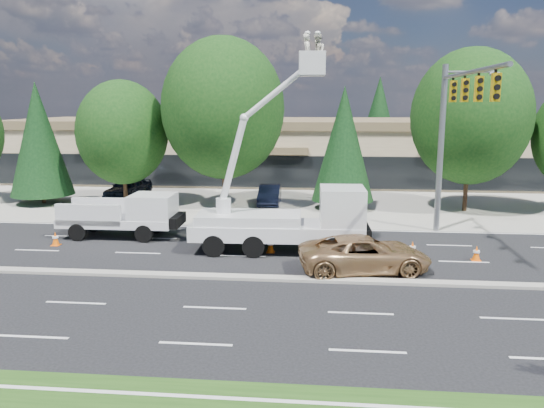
# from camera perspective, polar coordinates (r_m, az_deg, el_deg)

# --- Properties ---
(ground) EXTENTS (140.00, 140.00, 0.00)m
(ground) POSITION_cam_1_polar(r_m,az_deg,el_deg) (21.72, -4.49, -7.97)
(ground) COLOR black
(ground) RESTS_ON ground
(concrete_apron) EXTENTS (140.00, 22.00, 0.01)m
(concrete_apron) POSITION_cam_1_polar(r_m,az_deg,el_deg) (41.01, 0.29, 1.00)
(concrete_apron) COLOR gray
(concrete_apron) RESTS_ON ground
(road_median) EXTENTS (120.00, 0.55, 0.12)m
(road_median) POSITION_cam_1_polar(r_m,az_deg,el_deg) (21.70, -4.49, -7.82)
(road_median) COLOR gray
(road_median) RESTS_ON ground
(strip_mall) EXTENTS (50.40, 15.40, 5.50)m
(strip_mall) POSITION_cam_1_polar(r_m,az_deg,el_deg) (50.53, 1.32, 6.07)
(strip_mall) COLOR tan
(strip_mall) RESTS_ON ground
(tree_front_b) EXTENTS (4.29, 4.29, 8.46)m
(tree_front_b) POSITION_cam_1_polar(r_m,az_deg,el_deg) (40.42, -23.77, 6.42)
(tree_front_b) COLOR #332114
(tree_front_b) RESTS_ON ground
(tree_front_c) EXTENTS (6.17, 6.17, 8.57)m
(tree_front_c) POSITION_cam_1_polar(r_m,az_deg,el_deg) (37.84, -15.80, 7.41)
(tree_front_c) COLOR #332114
(tree_front_c) RESTS_ON ground
(tree_front_d) EXTENTS (8.17, 8.17, 11.33)m
(tree_front_d) POSITION_cam_1_polar(r_m,az_deg,el_deg) (35.87, -5.28, 10.19)
(tree_front_d) COLOR #332114
(tree_front_d) RESTS_ON ground
(tree_front_e) EXTENTS (4.11, 4.11, 8.11)m
(tree_front_e) POSITION_cam_1_polar(r_m,az_deg,el_deg) (35.38, 7.71, 6.43)
(tree_front_e) COLOR #332114
(tree_front_e) RESTS_ON ground
(tree_front_f) EXTENTS (7.55, 7.55, 10.48)m
(tree_front_f) POSITION_cam_1_polar(r_m,az_deg,el_deg) (36.49, 20.59, 8.79)
(tree_front_f) COLOR #332114
(tree_front_f) RESTS_ON ground
(tree_back_a) EXTENTS (4.19, 4.19, 8.27)m
(tree_back_a) POSITION_cam_1_polar(r_m,az_deg,el_deg) (65.95, -13.85, 8.26)
(tree_back_a) COLOR #332114
(tree_back_a) RESTS_ON ground
(tree_back_b) EXTENTS (5.67, 5.67, 11.18)m
(tree_back_b) POSITION_cam_1_polar(r_m,az_deg,el_deg) (62.72, -1.57, 9.88)
(tree_back_b) COLOR #332114
(tree_back_b) RESTS_ON ground
(tree_back_c) EXTENTS (5.07, 5.07, 9.99)m
(tree_back_c) POSITION_cam_1_polar(r_m,az_deg,el_deg) (62.60, 11.43, 9.09)
(tree_back_c) COLOR #332114
(tree_back_c) RESTS_ON ground
(tree_back_d) EXTENTS (4.97, 4.97, 9.80)m
(tree_back_d) POSITION_cam_1_polar(r_m,az_deg,el_deg) (64.93, 22.13, 8.48)
(tree_back_d) COLOR #332114
(tree_back_d) RESTS_ON ground
(signal_mast) EXTENTS (2.76, 10.16, 9.00)m
(signal_mast) POSITION_cam_1_polar(r_m,az_deg,el_deg) (28.05, 18.85, 8.34)
(signal_mast) COLOR gray
(signal_mast) RESTS_ON ground
(utility_pickup) EXTENTS (6.03, 2.44, 2.30)m
(utility_pickup) POSITION_cam_1_polar(r_m,az_deg,el_deg) (29.00, -15.37, -1.60)
(utility_pickup) COLOR silver
(utility_pickup) RESTS_ON ground
(bucket_truck) EXTENTS (8.24, 2.87, 10.12)m
(bucket_truck) POSITION_cam_1_polar(r_m,az_deg,el_deg) (24.99, 2.03, -0.43)
(bucket_truck) COLOR silver
(bucket_truck) RESTS_ON ground
(traffic_cone_a) EXTENTS (0.40, 0.40, 0.70)m
(traffic_cone_a) POSITION_cam_1_polar(r_m,az_deg,el_deg) (28.54, -22.27, -3.47)
(traffic_cone_a) COLOR #F65F07
(traffic_cone_a) RESTS_ON ground
(traffic_cone_b) EXTENTS (0.40, 0.40, 0.70)m
(traffic_cone_b) POSITION_cam_1_polar(r_m,az_deg,el_deg) (25.34, -5.79, -4.44)
(traffic_cone_b) COLOR #F65F07
(traffic_cone_b) RESTS_ON ground
(traffic_cone_c) EXTENTS (0.40, 0.40, 0.70)m
(traffic_cone_c) POSITION_cam_1_polar(r_m,az_deg,el_deg) (25.20, -0.16, -4.47)
(traffic_cone_c) COLOR #F65F07
(traffic_cone_c) RESTS_ON ground
(traffic_cone_d) EXTENTS (0.40, 0.40, 0.70)m
(traffic_cone_d) POSITION_cam_1_polar(r_m,az_deg,el_deg) (25.48, 14.88, -4.67)
(traffic_cone_d) COLOR #F65F07
(traffic_cone_d) RESTS_ON ground
(traffic_cone_e) EXTENTS (0.40, 0.40, 0.70)m
(traffic_cone_e) POSITION_cam_1_polar(r_m,az_deg,el_deg) (25.62, 21.13, -4.96)
(traffic_cone_e) COLOR #F65F07
(traffic_cone_e) RESTS_ON ground
(minivan) EXTENTS (5.84, 3.44, 1.52)m
(minivan) POSITION_cam_1_polar(r_m,az_deg,el_deg) (22.61, 9.94, -5.32)
(minivan) COLOR #A77E51
(minivan) RESTS_ON ground
(parked_car_west) EXTENTS (2.69, 4.99, 1.61)m
(parked_car_west) POSITION_cam_1_polar(r_m,az_deg,el_deg) (40.83, -15.23, 1.71)
(parked_car_west) COLOR black
(parked_car_west) RESTS_ON ground
(parked_car_east) EXTENTS (1.58, 4.22, 1.38)m
(parked_car_east) POSITION_cam_1_polar(r_m,az_deg,el_deg) (36.97, -0.26, 0.99)
(parked_car_east) COLOR black
(parked_car_east) RESTS_ON ground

